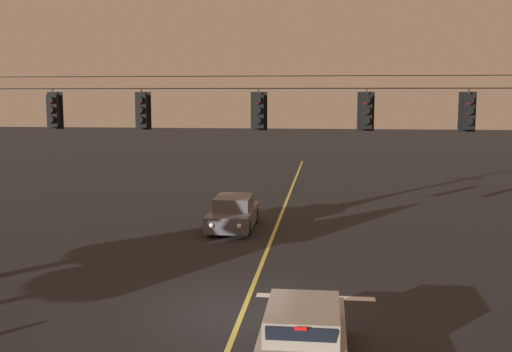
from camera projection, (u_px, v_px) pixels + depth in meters
ground_plane at (243, 312)px, 16.46m from camera, size 180.00×180.00×0.00m
lane_centre_stripe at (271, 241)px, 24.40m from camera, size 0.14×60.00×0.01m
stop_bar_paint at (315, 297)px, 17.68m from camera, size 3.40×0.36×0.01m
signal_span_assembly at (252, 162)px, 17.99m from camera, size 18.97×0.32×7.34m
traffic_light_leftmost at (53, 111)px, 18.47m from camera, size 0.48×0.41×1.22m
traffic_light_left_inner at (142, 111)px, 18.15m from camera, size 0.48×0.41×1.22m
traffic_light_centre at (258, 111)px, 17.76m from camera, size 0.48×0.41×1.22m
traffic_light_right_inner at (366, 112)px, 17.40m from camera, size 0.48×0.41×1.22m
traffic_light_rightmost at (468, 112)px, 17.08m from camera, size 0.48×0.41×1.22m
car_waiting_near_lane at (303, 338)px, 13.05m from camera, size 1.80×4.33×1.39m
car_oncoming_lead at (234, 213)px, 26.77m from camera, size 1.80×4.42×1.39m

